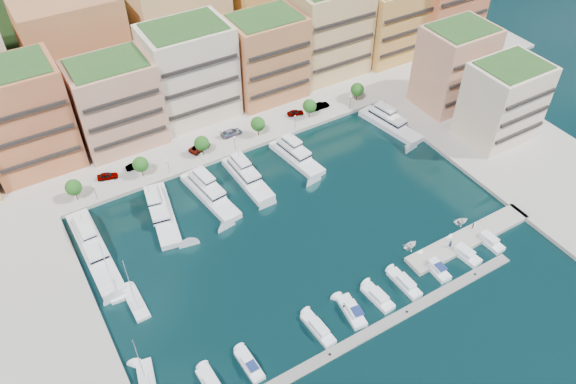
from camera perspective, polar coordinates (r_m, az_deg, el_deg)
name	(u,v)px	position (r m, az deg, el deg)	size (l,w,h in m)	color
ground	(299,228)	(125.58, 1.12, -3.67)	(400.00, 400.00, 0.00)	black
north_quay	(188,96)	(169.28, -10.13, 9.57)	(220.00, 64.00, 2.00)	#9E998E
east_quay	(521,157)	(155.81, 22.60, 3.29)	(34.00, 76.00, 2.00)	#9E998E
hillside	(133,30)	(209.56, -15.52, 15.54)	(240.00, 40.00, 58.00)	#1E3A18
south_pontoon	(369,333)	(109.66, 8.26, -14.02)	(72.00, 2.20, 0.35)	gray
finger_pier	(468,239)	(129.36, 17.84, -4.61)	(32.00, 5.00, 2.00)	#9E998E
apartment_1	(24,118)	(146.63, -25.20, 6.83)	(20.00, 16.50, 26.80)	#C77942
apartment_2	(116,103)	(147.85, -17.08, 8.61)	(20.00, 15.50, 22.80)	tan
apartment_3	(190,72)	(153.46, -9.95, 11.93)	(22.00, 16.50, 25.80)	#F8DFBF
apartment_4	(266,57)	(160.16, -2.22, 13.54)	(20.00, 15.50, 23.80)	#C27648
apartment_5	(328,30)	(171.24, 4.12, 16.09)	(22.00, 16.50, 26.80)	#E1BE77
apartment_6	(391,22)	(183.08, 10.42, 16.66)	(20.00, 15.50, 22.80)	gold
apartment_7	(445,6)	(194.15, 15.65, 17.70)	(22.00, 16.50, 24.80)	#C77942
apartment_east_a	(454,66)	(163.11, 16.54, 12.14)	(18.00, 14.50, 22.80)	tan
apartment_east_b	(503,101)	(154.08, 21.02, 8.61)	(18.00, 14.50, 20.80)	#F8DFBF
backblock_1	(77,51)	(166.38, -20.60, 13.25)	(26.00, 18.00, 30.00)	#C27648
backblock_2	(181,25)	(172.83, -10.86, 16.34)	(26.00, 18.00, 30.00)	#E1BE77
backblock_3	(270,2)	(184.01, -1.81, 18.73)	(26.00, 18.00, 30.00)	gold
tree_0	(74,187)	(137.18, -20.96, 0.43)	(3.80, 3.80, 5.65)	#473323
tree_1	(140,164)	(138.86, -14.76, 2.73)	(3.80, 3.80, 5.65)	#473323
tree_2	(202,143)	(142.33, -8.76, 4.92)	(3.80, 3.80, 5.65)	#473323
tree_3	(258,124)	(147.46, -3.08, 6.93)	(3.80, 3.80, 5.65)	#473323
tree_4	(310,106)	(154.09, 2.20, 8.72)	(3.80, 3.80, 5.65)	#473323
tree_5	(357,90)	(162.04, 7.06, 10.29)	(3.80, 3.80, 5.65)	#473323
lamppost_0	(95,190)	(136.24, -19.04, 0.17)	(0.30, 0.30, 4.20)	black
lamppost_1	(168,164)	(138.79, -12.08, 2.77)	(0.30, 0.30, 4.20)	black
lamppost_2	(235,141)	(143.57, -5.44, 5.19)	(0.30, 0.30, 4.20)	black
lamppost_3	(295,120)	(150.37, 0.73, 7.36)	(0.30, 0.30, 4.20)	black
lamppost_4	(350,100)	(158.92, 6.35, 9.25)	(0.30, 0.30, 4.20)	black
yacht_0	(93,247)	(127.21, -19.24, -5.26)	(5.26, 26.31, 7.30)	white
yacht_1	(161,212)	(130.80, -12.75, -1.97)	(8.25, 21.09, 7.30)	white
yacht_2	(208,192)	(133.45, -8.09, -0.02)	(7.11, 20.41, 7.30)	white
yacht_3	(246,176)	(136.93, -4.28, 1.67)	(5.21, 18.54, 7.30)	white
yacht_4	(295,156)	(142.63, 0.75, 3.71)	(7.00, 17.66, 7.30)	white
yacht_6	(389,123)	(156.16, 10.18, 6.95)	(7.95, 20.01, 7.30)	white
cruiser_1	(250,365)	(104.70, -3.91, -17.15)	(2.67, 7.37, 2.66)	white
cruiser_3	(318,329)	(108.59, 3.10, -13.74)	(2.99, 8.44, 2.55)	white
cruiser_4	(352,311)	(111.34, 6.51, -11.96)	(3.80, 8.20, 2.66)	white
cruiser_5	(378,298)	(113.98, 9.13, -10.55)	(3.34, 7.57, 2.55)	white
cruiser_6	(405,284)	(117.07, 11.76, -9.10)	(2.77, 8.22, 2.55)	white
cruiser_7	(435,268)	(121.15, 14.71, -7.44)	(2.86, 7.75, 2.66)	white
cruiser_8	(463,253)	(125.52, 17.35, -5.93)	(3.91, 8.49, 2.55)	white
cruiser_9	(487,240)	(129.79, 19.60, -4.62)	(3.02, 8.11, 2.55)	white
sailboat_2	(114,287)	(119.72, -17.24, -9.18)	(3.58, 8.56, 13.20)	white
sailboat_0	(147,381)	(106.13, -14.11, -18.16)	(4.36, 8.79, 13.20)	white
sailboat_1	(136,304)	(115.91, -15.16, -10.90)	(2.93, 8.77, 13.20)	white
tender_0	(411,245)	(124.40, 12.35, -5.31)	(2.53, 3.54, 0.73)	white
tender_3	(462,220)	(132.55, 17.22, -2.77)	(1.31, 1.52, 0.80)	#C4BB96
tender_2	(461,221)	(132.40, 17.20, -2.85)	(2.58, 3.61, 0.75)	white
car_0	(107,176)	(142.42, -17.88, 1.58)	(1.97, 4.89, 1.67)	gray
car_1	(134,166)	(143.60, -15.39, 2.52)	(1.42, 4.06, 1.34)	gray
car_2	(200,147)	(146.02, -8.97, 4.56)	(2.83, 6.14, 1.71)	gray
car_3	(231,133)	(149.83, -5.80, 6.03)	(2.38, 5.86, 1.70)	gray
car_4	(295,112)	(156.70, 0.75, 8.08)	(1.83, 4.55, 1.55)	gray
car_5	(321,106)	(159.62, 3.36, 8.75)	(1.73, 4.97, 1.64)	gray
person_0	(450,244)	(124.53, 16.16, -5.08)	(0.72, 0.47, 1.98)	#25344A
person_1	(473,225)	(130.03, 18.25, -3.25)	(0.82, 0.64, 1.68)	#4E3D2F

